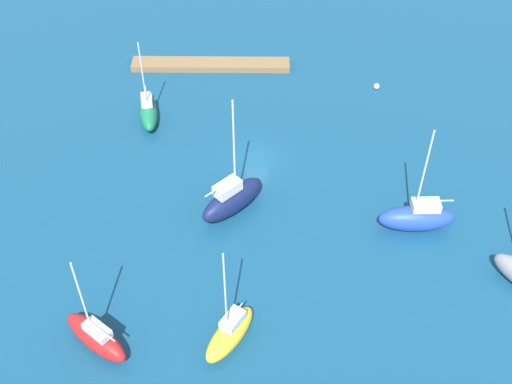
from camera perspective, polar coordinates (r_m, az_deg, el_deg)
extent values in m
plane|color=navy|center=(66.61, 0.06, 3.06)|extent=(160.00, 160.00, 0.00)
cube|color=olive|center=(80.38, -4.07, 11.32)|extent=(19.44, 2.55, 0.75)
ellipsoid|color=#141E4C|center=(60.15, -2.10, -0.69)|extent=(6.83, 6.82, 2.77)
cube|color=silver|center=(58.53, -2.57, 0.37)|extent=(2.85, 2.85, 1.09)
cylinder|color=silver|center=(56.06, -1.99, 4.10)|extent=(0.18, 0.18, 9.91)
cylinder|color=silver|center=(57.64, -3.22, 0.46)|extent=(2.67, 2.67, 0.14)
ellipsoid|color=#2347B2|center=(60.42, 14.18, -2.30)|extent=(7.13, 2.59, 2.51)
cube|color=silver|center=(59.40, 14.98, -1.17)|extent=(2.58, 1.50, 0.84)
cylinder|color=silver|center=(56.41, 14.84, 1.75)|extent=(0.17, 0.17, 9.04)
cylinder|color=silver|center=(59.22, 15.77, -0.76)|extent=(3.32, 0.24, 0.14)
ellipsoid|color=red|center=(52.29, -14.13, -12.51)|extent=(6.21, 5.44, 2.26)
cube|color=silver|center=(50.82, -14.04, -11.91)|extent=(2.51, 2.31, 0.71)
cylinder|color=silver|center=(48.53, -15.38, -9.05)|extent=(0.15, 0.15, 7.64)
cylinder|color=silver|center=(50.08, -13.66, -11.98)|extent=(2.37, 1.90, 0.12)
ellipsoid|color=#19724C|center=(71.94, -9.62, 6.99)|extent=(3.01, 6.40, 2.09)
cube|color=silver|center=(71.52, -9.77, 8.12)|extent=(1.55, 2.39, 0.71)
cylinder|color=silver|center=(68.82, -10.11, 10.18)|extent=(0.15, 0.15, 7.96)
cylinder|color=silver|center=(71.71, -9.84, 8.72)|extent=(0.61, 2.76, 0.12)
ellipsoid|color=yellow|center=(51.18, -2.37, -12.60)|extent=(4.80, 6.03, 1.92)
cube|color=silver|center=(50.27, -2.11, -11.37)|extent=(2.14, 2.43, 0.80)
cylinder|color=silver|center=(46.58, -2.77, -9.15)|extent=(0.14, 0.14, 9.00)
cylinder|color=silver|center=(49.96, -1.93, -10.78)|extent=(1.22, 1.86, 0.11)
sphere|color=white|center=(77.67, 10.75, 9.29)|extent=(0.71, 0.71, 0.71)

